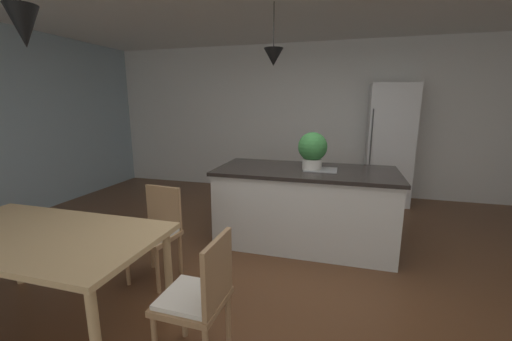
{
  "coord_description": "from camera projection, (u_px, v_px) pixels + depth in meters",
  "views": [
    {
      "loc": [
        0.49,
        -2.67,
        1.64
      ],
      "look_at": [
        -0.4,
        0.44,
        0.95
      ],
      "focal_mm": 22.01,
      "sensor_mm": 36.0,
      "label": 1
    }
  ],
  "objects": [
    {
      "name": "pendant_over_table",
      "position": [
        24.0,
        26.0,
        1.94
      ],
      "size": [
        0.19,
        0.19,
        0.72
      ],
      "color": "black"
    },
    {
      "name": "pendant_over_island_main",
      "position": [
        273.0,
        57.0,
        3.45
      ],
      "size": [
        0.21,
        0.21,
        0.65
      ],
      "color": "black"
    },
    {
      "name": "refrigerator",
      "position": [
        389.0,
        145.0,
        5.15
      ],
      "size": [
        0.7,
        0.67,
        1.95
      ],
      "color": "silver",
      "rests_on": "ground_plane"
    },
    {
      "name": "ground_plane",
      "position": [
        283.0,
        281.0,
        2.99
      ],
      "size": [
        10.0,
        8.4,
        0.04
      ],
      "primitive_type": "cube",
      "color": "brown"
    },
    {
      "name": "chair_far_right",
      "position": [
        156.0,
        230.0,
        2.94
      ],
      "size": [
        0.44,
        0.44,
        0.87
      ],
      "color": "#A87F56",
      "rests_on": "ground_plane"
    },
    {
      "name": "chair_kitchen_end",
      "position": [
        199.0,
        296.0,
        1.94
      ],
      "size": [
        0.41,
        0.41,
        0.87
      ],
      "color": "#A87F56",
      "rests_on": "ground_plane"
    },
    {
      "name": "wall_back_kitchen",
      "position": [
        319.0,
        119.0,
        5.77
      ],
      "size": [
        10.0,
        0.12,
        2.7
      ],
      "primitive_type": "cube",
      "color": "white",
      "rests_on": "ground_plane"
    },
    {
      "name": "potted_plant_on_island",
      "position": [
        313.0,
        149.0,
        3.53
      ],
      "size": [
        0.33,
        0.33,
        0.43
      ],
      "color": "beige",
      "rests_on": "kitchen_island"
    },
    {
      "name": "dining_table",
      "position": [
        39.0,
        242.0,
        2.23
      ],
      "size": [
        1.74,
        0.91,
        0.74
      ],
      "color": "tan",
      "rests_on": "ground_plane"
    },
    {
      "name": "kitchen_island",
      "position": [
        305.0,
        206.0,
        3.69
      ],
      "size": [
        2.04,
        0.97,
        0.91
      ],
      "color": "silver",
      "rests_on": "ground_plane"
    }
  ]
}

